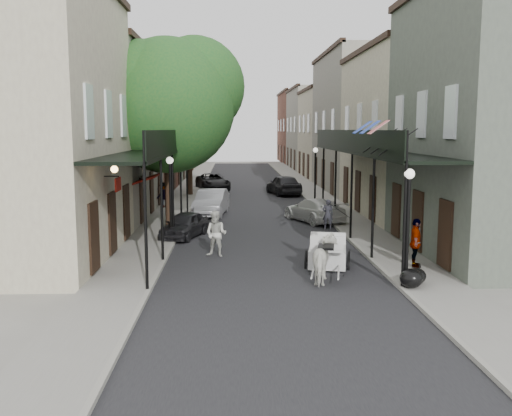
{
  "coord_description": "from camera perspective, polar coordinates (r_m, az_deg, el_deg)",
  "views": [
    {
      "loc": [
        -1.33,
        -19.26,
        5.03
      ],
      "look_at": [
        -0.32,
        5.48,
        1.6
      ],
      "focal_mm": 40.0,
      "sensor_mm": 36.0,
      "label": 1
    }
  ],
  "objects": [
    {
      "name": "tree_far",
      "position": [
        43.54,
        -6.26,
        8.9
      ],
      "size": [
        6.45,
        6.0,
        8.61
      ],
      "color": "#382619",
      "rests_on": "sidewalk_left"
    },
    {
      "name": "building_row_right",
      "position": [
        50.25,
        9.14,
        8.04
      ],
      "size": [
        5.0,
        80.0,
        10.5
      ],
      "primitive_type": "cube",
      "color": "gray",
      "rests_on": "ground"
    },
    {
      "name": "pedestrian_walking",
      "position": [
        22.65,
        -4.0,
        -2.61
      ],
      "size": [
        1.08,
        0.97,
        1.83
      ],
      "primitive_type": "imported",
      "rotation": [
        0.0,
        0.0,
        -0.38
      ],
      "color": "beige",
      "rests_on": "ground"
    },
    {
      "name": "lamppost_left",
      "position": [
        25.59,
        -8.54,
        1.11
      ],
      "size": [
        0.32,
        0.32,
        3.71
      ],
      "color": "black",
      "rests_on": "sidewalk_left"
    },
    {
      "name": "sidewalk_right",
      "position": [
        40.08,
        6.76,
        0.71
      ],
      "size": [
        2.2,
        90.0,
        0.12
      ],
      "primitive_type": "cube",
      "color": "gray",
      "rests_on": "ground"
    },
    {
      "name": "ground",
      "position": [
        19.95,
        1.57,
        -6.72
      ],
      "size": [
        140.0,
        140.0,
        0.0
      ],
      "primitive_type": "plane",
      "color": "gray",
      "rests_on": "ground"
    },
    {
      "name": "carriage",
      "position": [
        21.33,
        7.2,
        -3.04
      ],
      "size": [
        1.84,
        2.5,
        2.61
      ],
      "rotation": [
        0.0,
        0.0,
        -0.19
      ],
      "color": "black",
      "rests_on": "ground"
    },
    {
      "name": "tree_near",
      "position": [
        29.61,
        -8.04,
        10.63
      ],
      "size": [
        7.31,
        6.8,
        9.63
      ],
      "color": "#382619",
      "rests_on": "sidewalk_left"
    },
    {
      "name": "road",
      "position": [
        39.61,
        -0.4,
        0.6
      ],
      "size": [
        8.0,
        90.0,
        0.01
      ],
      "primitive_type": "cube",
      "color": "black",
      "rests_on": "ground"
    },
    {
      "name": "horse",
      "position": [
        19.0,
        6.99,
        -5.11
      ],
      "size": [
        1.18,
        1.97,
        1.56
      ],
      "primitive_type": "imported",
      "rotation": [
        0.0,
        0.0,
        2.95
      ],
      "color": "silver",
      "rests_on": "ground"
    },
    {
      "name": "car_right_near",
      "position": [
        31.25,
        5.84,
        -0.21
      ],
      "size": [
        3.38,
        4.85,
        1.3
      ],
      "primitive_type": "imported",
      "rotation": [
        0.0,
        0.0,
        3.53
      ],
      "color": "silver",
      "rests_on": "ground"
    },
    {
      "name": "car_right_far",
      "position": [
        44.03,
        2.79,
        2.35
      ],
      "size": [
        2.75,
        4.88,
        1.57
      ],
      "primitive_type": "imported",
      "rotation": [
        0.0,
        0.0,
        3.35
      ],
      "color": "black",
      "rests_on": "ground"
    },
    {
      "name": "sidewalk_left",
      "position": [
        39.75,
        -7.62,
        0.64
      ],
      "size": [
        2.2,
        90.0,
        0.12
      ],
      "primitive_type": "cube",
      "color": "gray",
      "rests_on": "ground"
    },
    {
      "name": "pedestrian_sidewalk_right",
      "position": [
        21.17,
        15.68,
        -3.39
      ],
      "size": [
        0.7,
        1.11,
        1.76
      ],
      "primitive_type": "imported",
      "rotation": [
        0.0,
        0.0,
        1.29
      ],
      "color": "gray",
      "rests_on": "sidewalk_right"
    },
    {
      "name": "building_row_left",
      "position": [
        49.8,
        -10.85,
        8.0
      ],
      "size": [
        5.0,
        80.0,
        10.5
      ],
      "primitive_type": "cube",
      "color": "beige",
      "rests_on": "ground"
    },
    {
      "name": "car_left_mid",
      "position": [
        33.56,
        -4.49,
        0.55
      ],
      "size": [
        2.11,
        4.75,
        1.52
      ],
      "primitive_type": "imported",
      "rotation": [
        0.0,
        0.0,
        -0.11
      ],
      "color": "#96959A",
      "rests_on": "ground"
    },
    {
      "name": "trash_bags",
      "position": [
        18.72,
        15.45,
        -6.71
      ],
      "size": [
        0.98,
        1.13,
        0.61
      ],
      "color": "black",
      "rests_on": "sidewalk_right"
    },
    {
      "name": "lamppost_right_far",
      "position": [
        37.77,
        5.94,
        3.32
      ],
      "size": [
        0.32,
        0.32,
        3.71
      ],
      "color": "black",
      "rests_on": "sidewalk_right"
    },
    {
      "name": "lamppost_right_near",
      "position": [
        18.34,
        14.92,
        -1.74
      ],
      "size": [
        0.32,
        0.32,
        3.71
      ],
      "color": "black",
      "rests_on": "sidewalk_right"
    },
    {
      "name": "gallery_left",
      "position": [
        26.49,
        -9.89,
        5.66
      ],
      "size": [
        2.2,
        18.05,
        4.88
      ],
      "color": "black",
      "rests_on": "sidewalk_left"
    },
    {
      "name": "car_left_far",
      "position": [
        47.71,
        -4.35,
        2.65
      ],
      "size": [
        3.32,
        5.35,
        1.38
      ],
      "primitive_type": "imported",
      "rotation": [
        0.0,
        0.0,
        0.22
      ],
      "color": "black",
      "rests_on": "ground"
    },
    {
      "name": "car_left_near",
      "position": [
        26.82,
        -7.17,
        -1.68
      ],
      "size": [
        2.42,
        3.78,
        1.2
      ],
      "primitive_type": "imported",
      "rotation": [
        0.0,
        0.0,
        -0.31
      ],
      "color": "black",
      "rests_on": "ground"
    },
    {
      "name": "gallery_right",
      "position": [
        26.96,
        10.83,
        5.67
      ],
      "size": [
        2.2,
        18.05,
        4.88
      ],
      "color": "black",
      "rests_on": "sidewalk_right"
    },
    {
      "name": "pedestrian_sidewalk_left",
      "position": [
        36.44,
        -9.24,
        1.3
      ],
      "size": [
        1.15,
        1.12,
        1.58
      ],
      "primitive_type": "imported",
      "rotation": [
        0.0,
        0.0,
        3.88
      ],
      "color": "gray",
      "rests_on": "sidewalk_left"
    }
  ]
}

